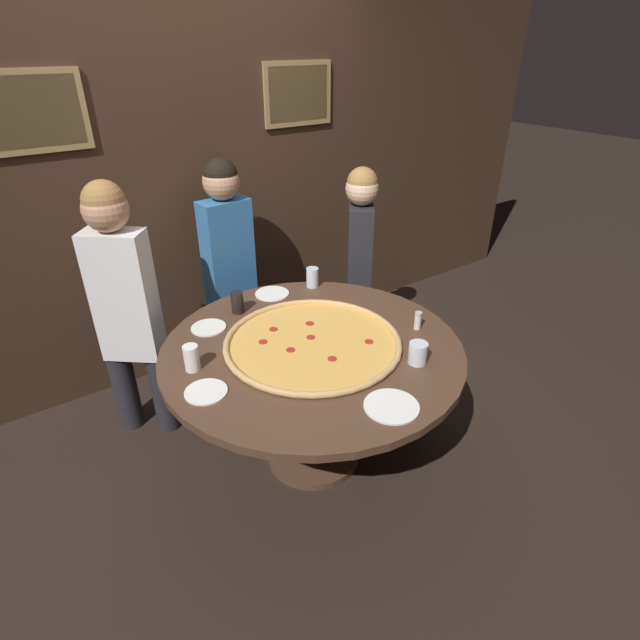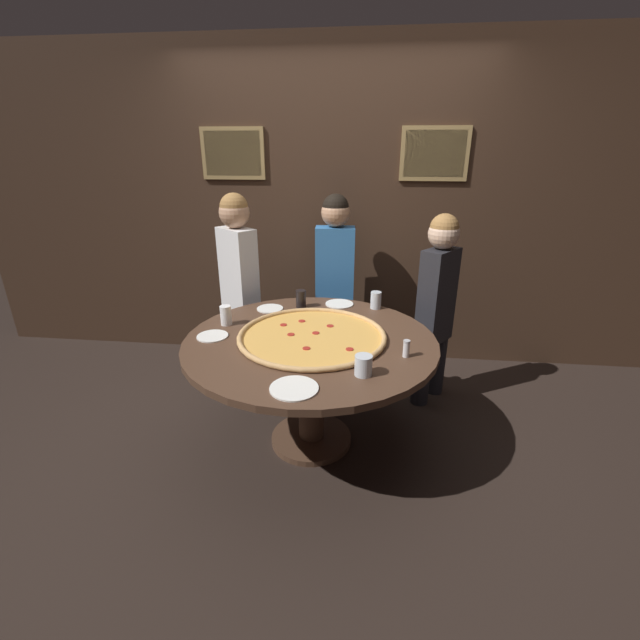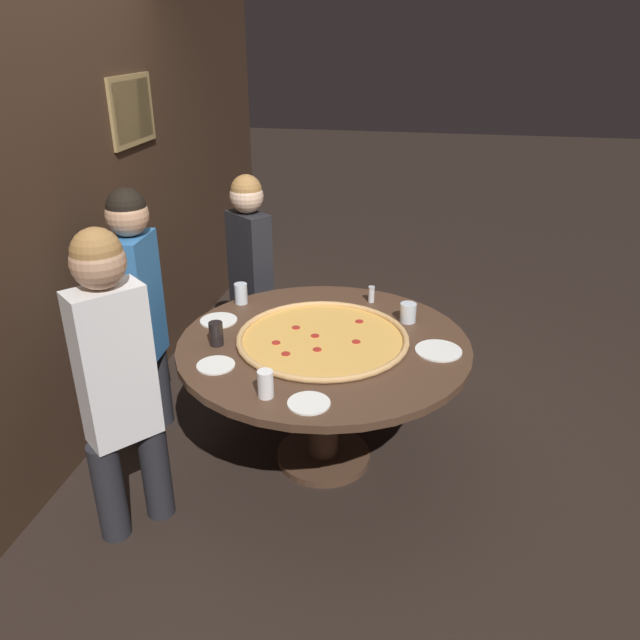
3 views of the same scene
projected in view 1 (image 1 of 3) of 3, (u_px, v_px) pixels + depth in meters
The scene contains 16 objects.
ground_plane at pixel (313, 455), 2.85m from camera, with size 24.00×24.00×0.00m, color black.
back_wall at pixel (191, 177), 3.16m from camera, with size 6.40×0.08×2.60m.
dining_table at pixel (312, 369), 2.55m from camera, with size 1.50×1.50×0.74m.
giant_pizza at pixel (313, 342), 2.49m from camera, with size 0.89×0.89×0.03m.
drink_cup_centre_back at pixel (192, 358), 2.27m from camera, with size 0.07×0.07×0.13m, color white.
drink_cup_beside_pizza at pixel (238, 302), 2.76m from camera, with size 0.07×0.07×0.12m, color black.
drink_cup_far_right at pixel (312, 277), 3.05m from camera, with size 0.07×0.07×0.12m, color silver.
drink_cup_near_left at pixel (418, 353), 2.33m from camera, with size 0.09×0.09×0.11m, color silver.
white_plate_beside_cup at pixel (206, 392), 2.15m from camera, with size 0.19×0.19×0.01m, color white.
white_plate_right_side at pixel (209, 328), 2.63m from camera, with size 0.18×0.18×0.01m, color white.
white_plate_near_front at pixel (272, 294), 2.98m from camera, with size 0.20×0.20×0.01m, color white.
white_plate_far_back at pixel (392, 406), 2.07m from camera, with size 0.23×0.23×0.01m, color white.
condiment_shaker at pixel (418, 320), 2.60m from camera, with size 0.04×0.04×0.10m.
diner_side_left at pixel (125, 302), 2.66m from camera, with size 0.37×0.34×1.50m.
diner_side_right at pixel (229, 260), 3.20m from camera, with size 0.37×0.22×1.47m.
diner_centre_back at pixel (359, 259), 3.32m from camera, with size 0.31×0.35×1.39m.
Camera 1 is at (-1.18, -1.73, 2.08)m, focal length 28.00 mm.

